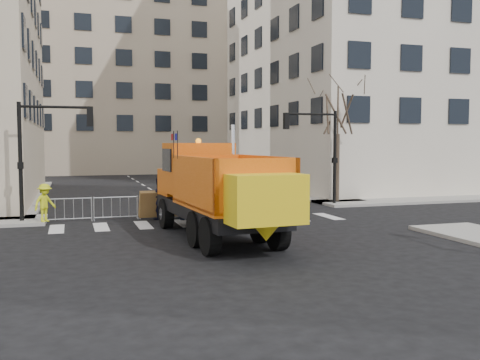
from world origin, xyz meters
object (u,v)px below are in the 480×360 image
object	(u,v)px
cop_a	(182,199)
worker	(45,203)
cop_b	(159,198)
plow_truck	(218,188)
newspaper_box	(255,198)
cop_c	(185,202)

from	to	relation	value
cop_a	worker	bearing A→B (deg)	-36.94
cop_a	cop_b	xyz separation A→B (m)	(-1.09, 0.00, 0.05)
worker	plow_truck	bearing A→B (deg)	-82.76
cop_a	cop_b	world-z (taller)	cop_b
cop_a	newspaper_box	size ratio (longest dim) A/B	1.73
plow_truck	cop_a	xyz separation A→B (m)	(-0.20, 5.78, -0.98)
cop_a	newspaper_box	xyz separation A→B (m)	(4.26, 1.57, -0.25)
plow_truck	cop_a	size ratio (longest dim) A/B	5.96
cop_c	plow_truck	bearing A→B (deg)	63.83
cop_a	worker	xyz separation A→B (m)	(-6.12, -0.20, 0.03)
cop_c	worker	bearing A→B (deg)	-30.72
cop_c	worker	size ratio (longest dim) A/B	0.98
cop_b	worker	size ratio (longest dim) A/B	1.19
cop_b	newspaper_box	world-z (taller)	cop_b
newspaper_box	cop_c	bearing A→B (deg)	-176.99
plow_truck	newspaper_box	bearing A→B (deg)	-32.61
cop_b	worker	world-z (taller)	cop_b
plow_truck	worker	size ratio (longest dim) A/B	6.79
newspaper_box	cop_a	bearing A→B (deg)	176.73
worker	cop_a	bearing A→B (deg)	-39.44
plow_truck	cop_a	world-z (taller)	plow_truck
plow_truck	cop_c	size ratio (longest dim) A/B	6.91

